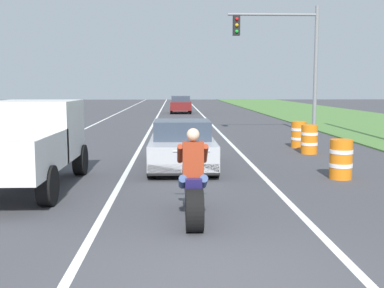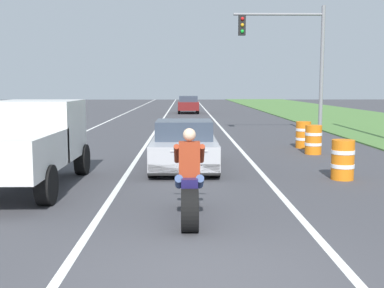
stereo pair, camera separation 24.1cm
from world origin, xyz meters
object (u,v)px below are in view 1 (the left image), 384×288
at_px(traffic_light_mast_near, 289,51).
at_px(motorcycle_with_rider, 193,188).
at_px(construction_barrel_mid, 309,139).
at_px(construction_barrel_far, 299,134).
at_px(construction_barrel_nearest, 341,159).
at_px(sports_car_silver, 182,146).
at_px(distant_car_far_ahead, 181,104).
at_px(pickup_truck_left_lane_white, 26,141).

bearing_deg(traffic_light_mast_near, motorcycle_with_rider, -109.09).
xyz_separation_m(construction_barrel_mid, construction_barrel_far, (0.06, 1.69, 0.00)).
height_order(construction_barrel_nearest, construction_barrel_far, same).
bearing_deg(sports_car_silver, traffic_light_mast_near, 60.07).
bearing_deg(sports_car_silver, construction_barrel_mid, 31.38).
bearing_deg(construction_barrel_nearest, distant_car_far_ahead, 96.85).
distance_m(motorcycle_with_rider, construction_barrel_mid, 9.40).
distance_m(sports_car_silver, construction_barrel_nearest, 4.39).
distance_m(pickup_truck_left_lane_white, construction_barrel_far, 10.84).
bearing_deg(construction_barrel_nearest, sports_car_silver, 154.80).
bearing_deg(sports_car_silver, construction_barrel_nearest, -25.20).
xyz_separation_m(sports_car_silver, pickup_truck_left_lane_white, (-3.57, -2.80, 0.48)).
bearing_deg(pickup_truck_left_lane_white, construction_barrel_far, 41.69).
relative_size(motorcycle_with_rider, traffic_light_mast_near, 0.37).
distance_m(traffic_light_mast_near, construction_barrel_mid, 7.12).
relative_size(construction_barrel_nearest, construction_barrel_far, 1.00).
height_order(sports_car_silver, construction_barrel_mid, sports_car_silver).
height_order(motorcycle_with_rider, distant_car_far_ahead, motorcycle_with_rider).
distance_m(traffic_light_mast_near, construction_barrel_nearest, 11.37).
height_order(pickup_truck_left_lane_white, traffic_light_mast_near, traffic_light_mast_near).
bearing_deg(motorcycle_with_rider, construction_barrel_mid, 62.44).
bearing_deg(construction_barrel_nearest, motorcycle_with_rider, -135.93).
relative_size(motorcycle_with_rider, construction_barrel_far, 2.21).
bearing_deg(distant_car_far_ahead, construction_barrel_nearest, -83.15).
bearing_deg(construction_barrel_far, construction_barrel_mid, -92.14).
xyz_separation_m(motorcycle_with_rider, construction_barrel_mid, (4.35, 8.33, -0.09)).
bearing_deg(sports_car_silver, motorcycle_with_rider, -89.00).
bearing_deg(construction_barrel_nearest, traffic_light_mast_near, 83.91).
bearing_deg(construction_barrel_mid, traffic_light_mast_near, 83.78).
height_order(construction_barrel_nearest, distant_car_far_ahead, distant_car_far_ahead).
bearing_deg(construction_barrel_mid, motorcycle_with_rider, -117.56).
xyz_separation_m(traffic_light_mast_near, distant_car_far_ahead, (-4.78, 19.49, -3.20)).
bearing_deg(traffic_light_mast_near, construction_barrel_far, -97.75).
xyz_separation_m(sports_car_silver, traffic_light_mast_near, (5.12, 8.89, 3.34)).
bearing_deg(construction_barrel_nearest, construction_barrel_far, 85.11).
height_order(construction_barrel_mid, construction_barrel_far, same).
distance_m(motorcycle_with_rider, construction_barrel_far, 10.95).
bearing_deg(distant_car_far_ahead, sports_car_silver, -90.68).
distance_m(sports_car_silver, distant_car_far_ahead, 28.38).
xyz_separation_m(pickup_truck_left_lane_white, construction_barrel_mid, (8.02, 5.51, -0.60)).
distance_m(motorcycle_with_rider, traffic_light_mast_near, 15.73).
height_order(sports_car_silver, distant_car_far_ahead, distant_car_far_ahead).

